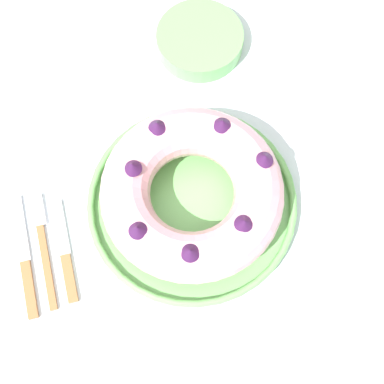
% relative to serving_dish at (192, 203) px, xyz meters
% --- Properties ---
extents(ground_plane, '(8.00, 8.00, 0.00)m').
position_rel_serving_dish_xyz_m(ground_plane, '(0.01, 0.01, -0.77)').
color(ground_plane, '#4C4742').
extents(dining_table, '(1.43, 1.03, 0.76)m').
position_rel_serving_dish_xyz_m(dining_table, '(0.01, 0.01, -0.10)').
color(dining_table, silver).
rests_on(dining_table, ground_plane).
extents(serving_dish, '(0.35, 0.35, 0.03)m').
position_rel_serving_dish_xyz_m(serving_dish, '(0.00, 0.00, 0.00)').
color(serving_dish, '#6BB760').
rests_on(serving_dish, dining_table).
extents(bundt_cake, '(0.30, 0.30, 0.10)m').
position_rel_serving_dish_xyz_m(bundt_cake, '(0.00, 0.00, 0.06)').
color(bundt_cake, '#E09EAD').
rests_on(bundt_cake, serving_dish).
extents(fork, '(0.02, 0.20, 0.01)m').
position_rel_serving_dish_xyz_m(fork, '(-0.26, -0.00, -0.01)').
color(fork, '#936038').
rests_on(fork, dining_table).
extents(serving_knife, '(0.02, 0.21, 0.01)m').
position_rel_serving_dish_xyz_m(serving_knife, '(-0.29, -0.03, -0.01)').
color(serving_knife, '#936038').
rests_on(serving_knife, dining_table).
extents(cake_knife, '(0.02, 0.18, 0.01)m').
position_rel_serving_dish_xyz_m(cake_knife, '(-0.23, -0.04, -0.01)').
color(cake_knife, '#936038').
rests_on(cake_knife, dining_table).
extents(side_bowl, '(0.16, 0.16, 0.04)m').
position_rel_serving_dish_xyz_m(side_bowl, '(0.09, 0.31, 0.00)').
color(side_bowl, '#6BB760').
rests_on(side_bowl, dining_table).
extents(napkin, '(0.16, 0.12, 0.00)m').
position_rel_serving_dish_xyz_m(napkin, '(0.30, 0.00, -0.01)').
color(napkin, '#B2D1B7').
rests_on(napkin, dining_table).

